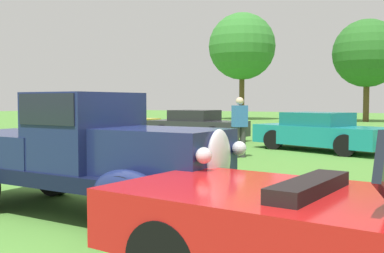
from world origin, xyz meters
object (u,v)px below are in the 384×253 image
at_px(show_car_teal, 320,132).
at_px(feature_pickup_truck, 81,152).
at_px(neighbor_convertible, 377,235).
at_px(show_car_yellow, 114,122).
at_px(spectator_near_truck, 240,125).
at_px(show_car_charcoal, 197,126).

bearing_deg(show_car_teal, feature_pickup_truck, -91.73).
height_order(neighbor_convertible, show_car_teal, neighbor_convertible).
height_order(show_car_yellow, show_car_teal, same).
distance_m(neighbor_convertible, show_car_yellow, 18.77).
height_order(feature_pickup_truck, spectator_near_truck, feature_pickup_truck).
bearing_deg(show_car_charcoal, show_car_yellow, 175.28).
height_order(show_car_charcoal, show_car_teal, same).
xyz_separation_m(feature_pickup_truck, show_car_charcoal, (-5.06, 11.21, -0.27)).
relative_size(feature_pickup_truck, show_car_yellow, 1.15).
bearing_deg(neighbor_convertible, show_car_yellow, 137.82).
bearing_deg(show_car_teal, neighbor_convertible, -70.87).
bearing_deg(show_car_teal, show_car_charcoal, 167.31).
height_order(feature_pickup_truck, show_car_teal, feature_pickup_truck).
distance_m(show_car_charcoal, show_car_teal, 5.50).
relative_size(show_car_charcoal, spectator_near_truck, 2.29).
xyz_separation_m(neighbor_convertible, show_car_yellow, (-13.91, 12.60, 0.02)).
bearing_deg(show_car_charcoal, show_car_teal, -12.69).
bearing_deg(show_car_charcoal, feature_pickup_truck, -65.70).
relative_size(show_car_yellow, show_car_teal, 0.87).
bearing_deg(feature_pickup_truck, spectator_near_truck, 98.68).
distance_m(show_car_teal, spectator_near_truck, 3.25).
bearing_deg(neighbor_convertible, spectator_near_truck, 122.74).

